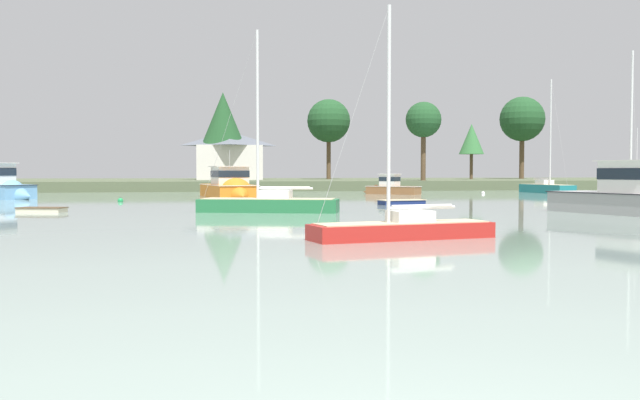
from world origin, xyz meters
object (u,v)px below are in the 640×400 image
object	(u,v)px
cruiser_wood	(388,190)
sailboat_teal	(546,191)
mooring_buoy_white	(483,193)
mooring_buoy_green	(120,201)
dinghy_cream	(42,210)
sailboat_red	(402,233)
cruiser_orange	(231,191)
sailboat_sand	(629,197)
dinghy_navy	(402,203)
sailboat_green	(269,208)

from	to	relation	value
cruiser_wood	sailboat_teal	bearing A→B (deg)	2.19
cruiser_wood	sailboat_teal	size ratio (longest dim) A/B	0.45
mooring_buoy_white	mooring_buoy_green	bearing A→B (deg)	-159.99
sailboat_teal	dinghy_cream	size ratio (longest dim) A/B	4.34
cruiser_wood	dinghy_cream	world-z (taller)	cruiser_wood
sailboat_red	cruiser_orange	bearing A→B (deg)	96.31
sailboat_teal	sailboat_red	world-z (taller)	sailboat_teal
dinghy_cream	mooring_buoy_white	distance (m)	48.49
sailboat_sand	mooring_buoy_white	world-z (taller)	sailboat_sand
cruiser_orange	dinghy_cream	world-z (taller)	cruiser_orange
sailboat_sand	dinghy_cream	bearing A→B (deg)	-168.22
sailboat_sand	mooring_buoy_green	size ratio (longest dim) A/B	25.97
sailboat_teal	cruiser_orange	xyz separation A→B (m)	(-35.86, -7.97, 0.39)
cruiser_wood	sailboat_sand	world-z (taller)	sailboat_sand
cruiser_wood	sailboat_teal	distance (m)	18.73
cruiser_orange	mooring_buoy_white	distance (m)	28.46
cruiser_wood	sailboat_red	bearing A→B (deg)	-104.83
dinghy_navy	sailboat_teal	world-z (taller)	sailboat_teal
sailboat_red	sailboat_green	bearing A→B (deg)	100.38
cruiser_orange	sailboat_red	world-z (taller)	sailboat_red
dinghy_navy	mooring_buoy_white	bearing A→B (deg)	54.40
cruiser_orange	sailboat_teal	bearing A→B (deg)	12.54
sailboat_green	sailboat_teal	bearing A→B (deg)	42.00
sailboat_teal	cruiser_orange	size ratio (longest dim) A/B	1.18
sailboat_green	dinghy_cream	xyz separation A→B (m)	(-13.53, 2.19, -0.14)
sailboat_sand	mooring_buoy_white	size ratio (longest dim) A/B	29.57
sailboat_green	cruiser_wood	bearing A→B (deg)	62.48
dinghy_cream	cruiser_orange	bearing A→B (deg)	59.72
cruiser_orange	mooring_buoy_white	bearing A→B (deg)	13.38
dinghy_navy	sailboat_teal	bearing A→B (deg)	44.38
sailboat_green	dinghy_cream	distance (m)	13.71
sailboat_red	mooring_buoy_green	bearing A→B (deg)	112.11
sailboat_green	dinghy_cream	size ratio (longest dim) A/B	3.74
cruiser_wood	sailboat_sand	bearing A→B (deg)	-49.70
dinghy_navy	sailboat_red	size ratio (longest dim) A/B	0.42
cruiser_wood	sailboat_red	size ratio (longest dim) A/B	0.69
sailboat_green	dinghy_cream	world-z (taller)	sailboat_green
sailboat_red	mooring_buoy_white	bearing A→B (deg)	63.78
cruiser_wood	cruiser_orange	xyz separation A→B (m)	(-17.14, -7.26, 0.18)
dinghy_navy	mooring_buoy_green	bearing A→B (deg)	157.74
cruiser_wood	sailboat_green	world-z (taller)	sailboat_green
dinghy_cream	mooring_buoy_white	bearing A→B (deg)	34.60
sailboat_sand	dinghy_cream	size ratio (longest dim) A/B	4.27
dinghy_navy	cruiser_orange	distance (m)	19.52
cruiser_wood	sailboat_red	distance (m)	49.43
sailboat_teal	dinghy_cream	bearing A→B (deg)	-148.97
dinghy_cream	sailboat_green	bearing A→B (deg)	-9.19
dinghy_cream	mooring_buoy_green	distance (m)	14.43
cruiser_wood	dinghy_cream	bearing A→B (deg)	-136.15
mooring_buoy_green	mooring_buoy_white	distance (m)	39.25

